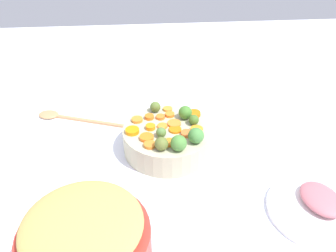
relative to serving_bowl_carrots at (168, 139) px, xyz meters
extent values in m
cube|color=white|center=(-0.02, 0.04, -0.05)|extent=(2.40, 2.40, 0.02)
cylinder|color=#B5B390|center=(0.00, 0.00, 0.00)|extent=(0.26, 0.26, 0.07)
ellipsoid|color=tan|center=(0.19, 0.40, 0.12)|extent=(0.22, 0.22, 0.04)
cylinder|color=orange|center=(-0.09, -0.07, 0.04)|extent=(0.05, 0.05, 0.01)
cylinder|color=orange|center=(0.05, -0.01, 0.04)|extent=(0.03, 0.03, 0.01)
cylinder|color=orange|center=(0.10, 0.01, 0.04)|extent=(0.06, 0.06, 0.01)
cylinder|color=orange|center=(-0.01, -0.07, 0.04)|extent=(0.03, 0.03, 0.01)
cylinder|color=orange|center=(-0.08, 0.02, 0.04)|extent=(0.05, 0.05, 0.01)
cylinder|color=orange|center=(-0.02, -0.02, 0.04)|extent=(0.05, 0.05, 0.01)
cylinder|color=orange|center=(0.06, 0.04, 0.04)|extent=(0.05, 0.05, 0.01)
cylinder|color=orange|center=(0.02, -0.01, 0.04)|extent=(0.03, 0.03, 0.01)
cylinder|color=orange|center=(-0.02, 0.01, 0.04)|extent=(0.04, 0.04, 0.01)
cylinder|color=orange|center=(0.00, 0.07, 0.04)|extent=(0.05, 0.05, 0.01)
cylinder|color=orange|center=(-0.01, -0.10, 0.04)|extent=(0.04, 0.04, 0.01)
cylinder|color=orange|center=(0.06, 0.08, 0.04)|extent=(0.04, 0.04, 0.01)
cylinder|color=orange|center=(0.02, -0.06, 0.04)|extent=(0.04, 0.04, 0.01)
cylinder|color=orange|center=(-0.05, 0.03, 0.04)|extent=(0.04, 0.04, 0.01)
cylinder|color=orange|center=(0.05, -0.06, 0.04)|extent=(0.03, 0.03, 0.01)
cylinder|color=orange|center=(0.09, -0.05, 0.04)|extent=(0.05, 0.05, 0.01)
sphere|color=#437D2C|center=(-0.06, -0.05, 0.06)|extent=(0.04, 0.04, 0.04)
sphere|color=#556D2E|center=(0.03, -0.10, 0.05)|extent=(0.03, 0.03, 0.03)
sphere|color=#46863D|center=(-0.07, 0.07, 0.06)|extent=(0.04, 0.04, 0.04)
sphere|color=#456D26|center=(-0.08, -0.02, 0.05)|extent=(0.03, 0.03, 0.03)
sphere|color=#498537|center=(-0.02, 0.10, 0.06)|extent=(0.04, 0.04, 0.04)
sphere|color=#537B39|center=(0.02, 0.04, 0.05)|extent=(0.03, 0.03, 0.03)
sphere|color=#5D6D2E|center=(0.03, 0.09, 0.06)|extent=(0.04, 0.04, 0.04)
cube|color=tan|center=(0.24, -0.16, -0.03)|extent=(0.27, 0.10, 0.01)
ellipsoid|color=tan|center=(0.39, -0.22, -0.03)|extent=(0.08, 0.07, 0.01)
cylinder|color=white|center=(-0.34, 0.28, -0.03)|extent=(0.24, 0.24, 0.01)
ellipsoid|color=#C16772|center=(-0.35, 0.26, -0.01)|extent=(0.11, 0.13, 0.03)
camera|label=1|loc=(0.07, 0.81, 0.61)|focal=36.86mm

